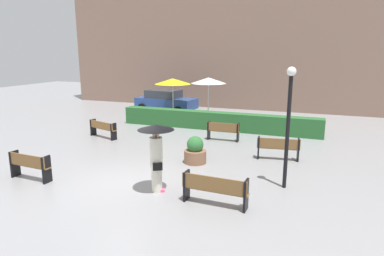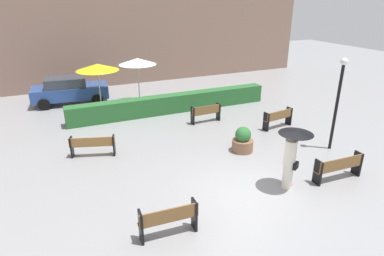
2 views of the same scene
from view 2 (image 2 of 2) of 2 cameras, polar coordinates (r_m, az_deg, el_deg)
ground_plane at (r=11.03m, az=9.85°, el=-10.80°), size 60.00×60.00×0.00m
bench_near_left at (r=8.88m, az=-4.05°, el=-15.36°), size 1.59×0.43×0.90m
bench_near_right at (r=12.33m, az=24.07°, el=-6.07°), size 1.86×0.44×0.87m
bench_back_row at (r=16.38m, az=2.43°, el=2.73°), size 1.56×0.37×0.88m
bench_far_left at (r=13.45m, az=-16.78°, el=-2.74°), size 1.74×0.82×0.83m
bench_far_right at (r=16.19m, az=14.70°, el=1.78°), size 1.66×0.56×0.88m
pedestrian_with_umbrella at (r=10.86m, az=16.92°, el=-3.48°), size 1.08×1.08×2.11m
planter_pot at (r=13.49m, az=8.75°, el=-2.20°), size 0.85×0.85×1.04m
lamp_post at (r=14.12m, az=23.96°, el=5.27°), size 0.28×0.28×3.74m
patio_umbrella_yellow at (r=18.46m, az=-16.03°, el=10.05°), size 2.25×2.25×2.55m
patio_umbrella_white at (r=19.12m, az=-9.40°, el=11.27°), size 2.11×2.11×2.64m
hedge_strip at (r=17.90m, az=-3.39°, el=4.26°), size 11.01×0.70×0.96m
parked_car at (r=20.56m, az=-20.42°, el=6.22°), size 4.36×2.32×1.57m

